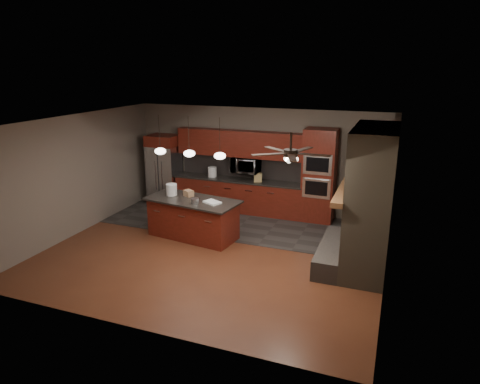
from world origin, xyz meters
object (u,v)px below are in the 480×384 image
at_px(white_bucket, 172,190).
at_px(paint_can, 195,201).
at_px(kitchen_island, 193,218).
at_px(microwave, 246,165).
at_px(counter_box, 258,177).
at_px(paint_tray, 212,202).
at_px(oven_tower, 319,176).
at_px(cardboard_box, 189,193).
at_px(counter_bucket, 212,172).
at_px(refrigerator, 165,170).

distance_m(white_bucket, paint_can, 0.89).
height_order(kitchen_island, paint_can, paint_can).
xyz_separation_m(microwave, counter_box, (0.37, -0.10, -0.29)).
bearing_deg(paint_can, paint_tray, 26.14).
bearing_deg(oven_tower, white_bucket, -147.50).
xyz_separation_m(oven_tower, paint_can, (-2.31, -2.36, -0.21)).
bearing_deg(paint_can, oven_tower, 45.63).
xyz_separation_m(kitchen_island, cardboard_box, (-0.19, 0.20, 0.53)).
height_order(oven_tower, counter_box, oven_tower).
distance_m(oven_tower, counter_bucket, 2.95).
relative_size(paint_tray, counter_box, 1.66).
bearing_deg(white_bucket, kitchen_island, -12.41).
height_order(paint_tray, counter_bucket, counter_bucket).
bearing_deg(refrigerator, counter_box, 0.64).
distance_m(oven_tower, kitchen_island, 3.35).
relative_size(oven_tower, counter_box, 10.62).
bearing_deg(microwave, paint_tray, -89.78).
xyz_separation_m(refrigerator, counter_box, (2.80, 0.03, 0.02)).
height_order(microwave, counter_box, microwave).
bearing_deg(paint_can, counter_box, 73.08).
xyz_separation_m(white_bucket, paint_can, (0.80, -0.38, -0.08)).
bearing_deg(paint_can, kitchen_island, 127.10).
distance_m(kitchen_island, paint_can, 0.60).
bearing_deg(refrigerator, paint_tray, -41.01).
relative_size(counter_bucket, counter_box, 1.22).
bearing_deg(counter_box, counter_bucket, 159.31).
relative_size(refrigerator, white_bucket, 7.31).
xyz_separation_m(cardboard_box, counter_bucket, (-0.25, 1.92, 0.04)).
height_order(oven_tower, kitchen_island, oven_tower).
bearing_deg(counter_box, oven_tower, -17.03).
bearing_deg(white_bucket, refrigerator, 124.21).
relative_size(white_bucket, paint_can, 1.53).
bearing_deg(counter_bucket, cardboard_box, -82.51).
height_order(white_bucket, paint_tray, white_bucket).
bearing_deg(cardboard_box, paint_can, -18.97).
distance_m(refrigerator, counter_bucket, 1.46).
distance_m(paint_can, paint_tray, 0.39).
height_order(refrigerator, white_bucket, refrigerator).
bearing_deg(cardboard_box, kitchen_island, -14.94).
distance_m(microwave, kitchen_island, 2.38).
relative_size(refrigerator, counter_bucket, 7.30).
height_order(paint_tray, counter_box, counter_box).
distance_m(refrigerator, paint_can, 3.10).
relative_size(oven_tower, kitchen_island, 1.04).
bearing_deg(white_bucket, paint_can, -25.68).
bearing_deg(microwave, refrigerator, -176.91).
bearing_deg(paint_tray, microwave, 116.34).
relative_size(kitchen_island, counter_box, 10.19).
xyz_separation_m(oven_tower, microwave, (-1.98, 0.06, 0.11)).
distance_m(kitchen_island, counter_bucket, 2.24).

